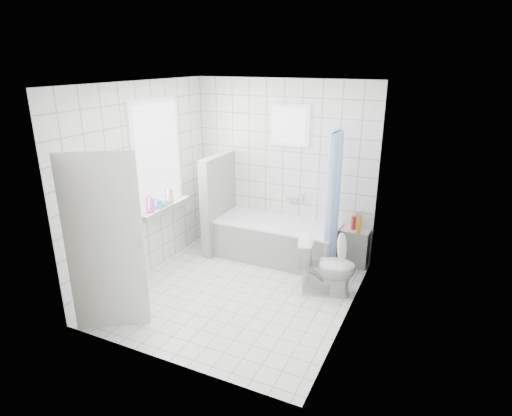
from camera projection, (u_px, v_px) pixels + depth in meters
The scene contains 19 objects.
ground at pixel (238, 291), 5.55m from camera, with size 3.00×3.00×0.00m, color white.
ceiling at pixel (235, 83), 4.68m from camera, with size 3.00×3.00×0.00m, color white.
wall_back at pixel (283, 168), 6.40m from camera, with size 2.80×0.02×2.60m, color white.
wall_front at pixel (159, 242), 3.83m from camera, with size 2.80×0.02×2.60m, color white.
wall_left at pixel (143, 182), 5.68m from camera, with size 0.02×3.00×2.60m, color white.
wall_right at pixel (353, 213), 4.55m from camera, with size 0.02×3.00×2.60m, color white.
window_left at pixel (158, 156), 5.81m from camera, with size 0.01×0.90×1.40m, color white.
window_back at pixel (289, 125), 6.10m from camera, with size 0.50×0.01×0.50m, color white.
window_sill at pixel (165, 208), 6.04m from camera, with size 0.18×1.02×0.08m, color white.
door at pixel (105, 244), 4.52m from camera, with size 0.04×0.80×2.00m, color silver.
bathtub at pixel (277, 240), 6.38m from camera, with size 1.79×0.77×0.58m.
partition_wall at pixel (219, 203), 6.57m from camera, with size 0.15×0.85×1.50m, color white.
tiled_ledge at pixel (354, 248), 6.16m from camera, with size 0.40×0.24×0.55m, color white.
toilet at pixel (326, 267), 5.39m from camera, with size 0.41×0.73×0.74m, color white.
curtain_rod at pixel (339, 129), 5.46m from camera, with size 0.02×0.02×0.80m, color silver.
shower_curtain at pixel (332, 199), 5.65m from camera, with size 0.14×0.48×1.78m, color #4F68E7, non-canonical shape.
tub_faucet at pixel (292, 199), 6.44m from camera, with size 0.18×0.06×0.06m, color silver.
sill_bottles at pixel (161, 198), 5.92m from camera, with size 0.19×0.58×0.32m.
ledge_bottles at pixel (357, 223), 6.01m from camera, with size 0.16×0.17×0.27m.
Camera 1 is at (2.28, -4.31, 2.86)m, focal length 30.00 mm.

